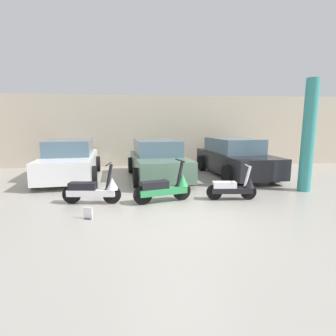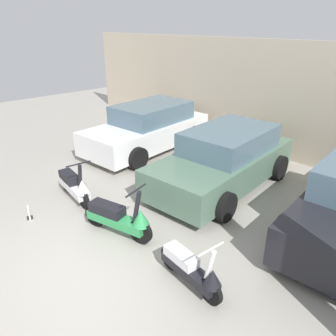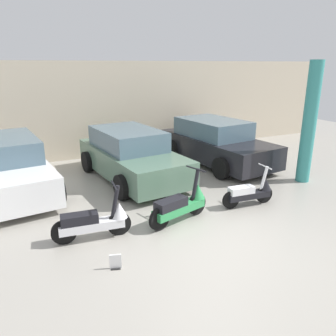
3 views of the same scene
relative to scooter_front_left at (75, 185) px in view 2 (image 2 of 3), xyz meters
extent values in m
plane|color=#9E998E|center=(2.08, -1.12, -0.38)|extent=(28.00, 28.00, 0.00)
cube|color=beige|center=(2.08, 5.99, 1.32)|extent=(19.60, 0.12, 3.40)
cylinder|color=black|center=(0.46, -0.05, -0.14)|extent=(0.48, 0.13, 0.48)
cylinder|color=black|center=(-0.59, 0.06, -0.14)|extent=(0.48, 0.13, 0.48)
cube|color=silver|center=(-0.07, 0.01, -0.08)|extent=(1.27, 0.42, 0.17)
cube|color=black|center=(-0.29, 0.03, 0.09)|extent=(0.72, 0.35, 0.19)
cylinder|color=black|center=(0.40, -0.04, 0.34)|extent=(0.23, 0.10, 0.68)
cylinder|color=black|center=(0.40, -0.04, 0.68)|extent=(0.09, 0.55, 0.03)
cone|color=silver|center=(0.48, -0.05, 0.16)|extent=(0.35, 0.35, 0.31)
cylinder|color=black|center=(2.33, 0.09, -0.13)|extent=(0.50, 0.22, 0.50)
cylinder|color=black|center=(1.27, -0.22, -0.13)|extent=(0.50, 0.22, 0.50)
cube|color=#2D8C4C|center=(1.80, -0.07, -0.07)|extent=(1.34, 0.66, 0.17)
cube|color=black|center=(1.57, -0.13, 0.12)|extent=(0.78, 0.49, 0.20)
cylinder|color=black|center=(2.28, 0.07, 0.37)|extent=(0.25, 0.15, 0.71)
cylinder|color=black|center=(2.28, 0.07, 0.73)|extent=(0.20, 0.57, 0.03)
cone|color=#2D8C4C|center=(2.35, 0.09, 0.18)|extent=(0.42, 0.42, 0.33)
cylinder|color=black|center=(4.18, -0.05, -0.17)|extent=(0.43, 0.11, 0.43)
cylinder|color=black|center=(3.23, 0.02, -0.17)|extent=(0.43, 0.11, 0.43)
cube|color=black|center=(3.70, -0.01, -0.11)|extent=(1.13, 0.35, 0.15)
cube|color=white|center=(3.50, 0.00, 0.04)|extent=(0.64, 0.30, 0.17)
cylinder|color=white|center=(4.13, -0.05, 0.26)|extent=(0.20, 0.09, 0.61)
cylinder|color=white|center=(4.13, -0.05, 0.57)|extent=(0.07, 0.50, 0.03)
cone|color=black|center=(4.19, -0.05, 0.10)|extent=(0.31, 0.31, 0.28)
cube|color=white|center=(-1.48, 3.38, 0.16)|extent=(2.27, 4.48, 0.72)
cube|color=slate|center=(-1.51, 3.63, 0.80)|extent=(1.84, 2.58, 0.56)
cylinder|color=black|center=(-0.40, 2.15, -0.05)|extent=(0.30, 0.68, 0.66)
cylinder|color=black|center=(-2.25, 1.94, -0.05)|extent=(0.30, 0.68, 0.66)
cylinder|color=black|center=(-0.71, 4.81, -0.05)|extent=(0.30, 0.68, 0.66)
cylinder|color=black|center=(-2.56, 4.60, -0.05)|extent=(0.30, 0.68, 0.66)
cube|color=#51705B|center=(1.85, 3.09, 0.16)|extent=(2.25, 4.46, 0.71)
cube|color=slate|center=(1.82, 3.34, 0.80)|extent=(1.83, 2.56, 0.56)
cylinder|color=black|center=(2.92, 1.87, -0.05)|extent=(0.29, 0.67, 0.65)
cylinder|color=black|center=(1.08, 1.66, -0.05)|extent=(0.29, 0.67, 0.65)
cylinder|color=black|center=(2.63, 4.51, -0.05)|extent=(0.29, 0.67, 0.65)
cylinder|color=black|center=(0.78, 4.31, -0.05)|extent=(0.29, 0.67, 0.65)
cylinder|color=black|center=(4.22, 1.87, -0.05)|extent=(0.30, 0.69, 0.67)
cylinder|color=black|center=(3.92, 4.57, -0.05)|extent=(0.30, 0.69, 0.67)
cube|color=black|center=(0.05, -1.13, -0.37)|extent=(0.19, 0.16, 0.01)
cube|color=white|center=(0.05, -1.13, -0.25)|extent=(0.20, 0.09, 0.26)
camera|label=1|loc=(1.28, -6.81, 1.72)|focal=28.00mm
camera|label=2|loc=(6.44, -2.99, 3.46)|focal=35.00mm
camera|label=3|loc=(-1.19, -5.79, 2.90)|focal=35.00mm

